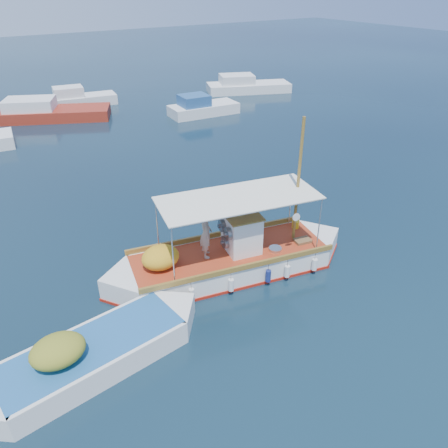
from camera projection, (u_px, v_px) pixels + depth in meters
ground at (233, 262)px, 16.79m from camera, size 160.00×160.00×0.00m
fishing_caique at (228, 260)px, 15.99m from camera, size 9.21×3.89×5.73m
dinghy at (91, 357)px, 12.14m from camera, size 6.97×2.55×1.71m
bg_boat_n at (46, 113)px, 33.06m from camera, size 9.18×6.24×1.80m
bg_boat_ne at (202, 108)px, 34.16m from camera, size 5.51×2.60×1.80m
bg_boat_e at (246, 87)px, 40.84m from camera, size 8.05×5.27×1.80m
bg_boat_far_n at (78, 100)px, 36.59m from camera, size 6.03×2.80×1.80m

